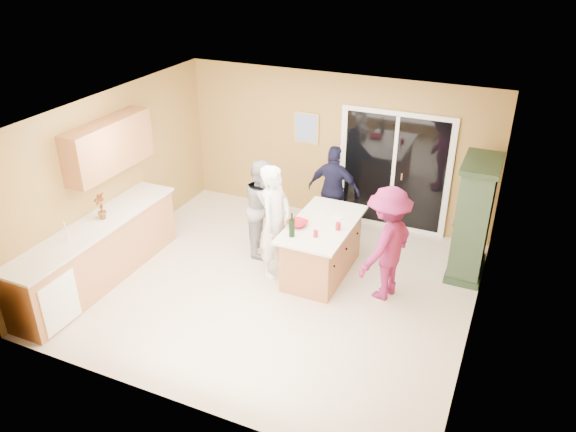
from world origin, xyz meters
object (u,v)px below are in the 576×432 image
at_px(woman_white, 275,222).
at_px(woman_magenta, 387,244).
at_px(woman_navy, 334,190).
at_px(green_hutch, 473,220).
at_px(kitchen_island, 322,250).
at_px(woman_grey, 264,207).

bearing_deg(woman_white, woman_magenta, -82.51).
xyz_separation_m(woman_white, woman_magenta, (1.65, 0.10, -0.04)).
xyz_separation_m(woman_navy, woman_magenta, (1.30, -1.49, 0.06)).
bearing_deg(green_hutch, woman_navy, 170.39).
height_order(kitchen_island, woman_grey, woman_grey).
xyz_separation_m(woman_white, woman_navy, (0.35, 1.59, -0.10)).
bearing_deg(green_hutch, woman_grey, -167.99).
relative_size(woman_white, woman_navy, 1.13).
bearing_deg(woman_magenta, kitchen_island, -81.27).
distance_m(green_hutch, woman_grey, 3.17).
relative_size(green_hutch, woman_navy, 1.17).
distance_m(green_hutch, woman_white, 2.91).
bearing_deg(kitchen_island, woman_magenta, -8.92).
height_order(green_hutch, woman_navy, green_hutch).
bearing_deg(woman_magenta, green_hutch, 155.96).
height_order(woman_white, woman_grey, woman_white).
distance_m(green_hutch, woman_navy, 2.34).
relative_size(woman_grey, woman_navy, 1.00).
height_order(kitchen_island, woman_white, woman_white).
relative_size(kitchen_island, green_hutch, 0.90).
height_order(woman_navy, woman_magenta, woman_magenta).
xyz_separation_m(kitchen_island, woman_white, (-0.64, -0.27, 0.48)).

